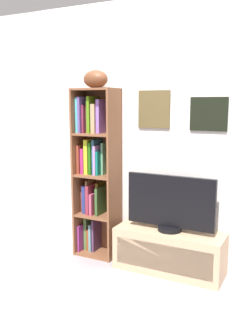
% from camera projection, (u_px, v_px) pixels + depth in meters
% --- Properties ---
extents(ground, '(5.20, 5.20, 0.04)m').
position_uv_depth(ground, '(91.00, 315.00, 2.76)').
color(ground, gray).
extents(back_wall, '(4.80, 0.08, 2.49)m').
position_uv_depth(back_wall, '(152.00, 134.00, 3.53)').
color(back_wall, silver).
rests_on(back_wall, ground).
extents(bookshelf, '(0.43, 0.29, 1.68)m').
position_uv_depth(bookshelf, '(95.00, 171.00, 3.72)').
color(bookshelf, brown).
rests_on(bookshelf, ground).
extents(football, '(0.28, 0.19, 0.17)m').
position_uv_depth(football, '(95.00, 79.00, 3.51)').
color(football, brown).
rests_on(football, bookshelf).
extents(tv_stand, '(1.00, 0.36, 0.39)m').
position_uv_depth(tv_stand, '(169.00, 251.00, 3.40)').
color(tv_stand, tan).
rests_on(tv_stand, ground).
extents(television, '(0.82, 0.22, 0.51)m').
position_uv_depth(television, '(170.00, 204.00, 3.32)').
color(television, black).
rests_on(television, tv_stand).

